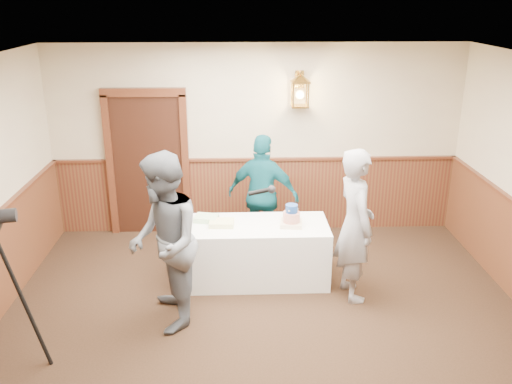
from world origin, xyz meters
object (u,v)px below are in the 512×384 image
at_px(display_table, 255,252).
at_px(assistant_p, 263,195).
at_px(interviewer, 164,243).
at_px(baker, 355,225).
at_px(sheet_cake_yellow, 222,223).
at_px(tiered_cake, 291,217).
at_px(sheet_cake_green, 206,218).

bearing_deg(display_table, assistant_p, 80.07).
height_order(interviewer, baker, interviewer).
xyz_separation_m(interviewer, baker, (2.13, 0.52, -0.06)).
bearing_deg(interviewer, baker, 93.72).
bearing_deg(sheet_cake_yellow, assistant_p, 54.79).
distance_m(display_table, sheet_cake_yellow, 0.58).
relative_size(baker, assistant_p, 1.08).
distance_m(tiered_cake, assistant_p, 0.86).
distance_m(sheet_cake_green, baker, 1.84).
relative_size(interviewer, assistant_p, 1.15).
distance_m(display_table, assistant_p, 0.91).
xyz_separation_m(interviewer, assistant_p, (1.13, 1.72, -0.12)).
bearing_deg(tiered_cake, interviewer, -147.59).
relative_size(tiered_cake, interviewer, 0.15).
height_order(baker, assistant_p, baker).
distance_m(tiered_cake, interviewer, 1.70).
height_order(sheet_cake_yellow, interviewer, interviewer).
relative_size(display_table, sheet_cake_yellow, 6.04).
bearing_deg(tiered_cake, sheet_cake_green, 169.98).
relative_size(tiered_cake, assistant_p, 0.17).
height_order(display_table, sheet_cake_green, sheet_cake_green).
distance_m(tiered_cake, sheet_cake_yellow, 0.86).
xyz_separation_m(sheet_cake_green, assistant_p, (0.74, 0.62, 0.06)).
distance_m(interviewer, baker, 2.19).
bearing_deg(interviewer, display_table, 123.81).
relative_size(display_table, interviewer, 0.93).
bearing_deg(baker, sheet_cake_yellow, 64.84).
height_order(interviewer, assistant_p, interviewer).
height_order(sheet_cake_yellow, baker, baker).
xyz_separation_m(display_table, tiered_cake, (0.44, -0.04, 0.48)).
bearing_deg(baker, interviewer, 93.71).
relative_size(display_table, tiered_cake, 6.13).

